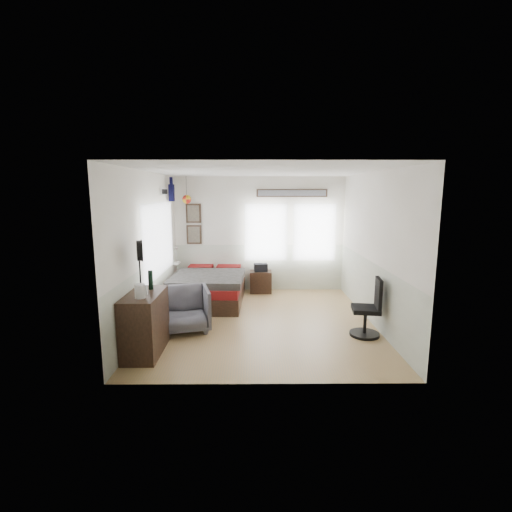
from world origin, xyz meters
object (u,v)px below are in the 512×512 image
object	(u,v)px
dresser	(145,323)
nightstand	(261,282)
bed	(210,288)
armchair	(185,309)
task_chair	(369,313)

from	to	relation	value
dresser	nightstand	size ratio (longest dim) A/B	1.98
nightstand	bed	bearing A→B (deg)	-144.59
bed	armchair	xyz separation A→B (m)	(-0.23, -1.65, 0.06)
armchair	nightstand	xyz separation A→B (m)	(1.34, 2.44, -0.12)
nightstand	task_chair	size ratio (longest dim) A/B	0.52
armchair	task_chair	world-z (taller)	task_chair
dresser	armchair	size ratio (longest dim) A/B	1.22
dresser	task_chair	xyz separation A→B (m)	(3.48, 0.62, -0.05)
armchair	task_chair	size ratio (longest dim) A/B	0.84
dresser	armchair	distance (m)	1.00
dresser	nightstand	distance (m)	3.78
bed	task_chair	world-z (taller)	task_chair
armchair	task_chair	distance (m)	3.07
bed	task_chair	distance (m)	3.43
armchair	task_chair	xyz separation A→B (m)	(3.06, -0.28, 0.03)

